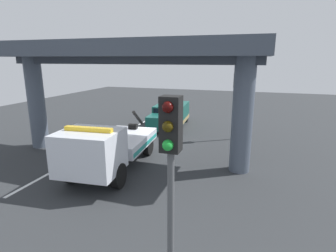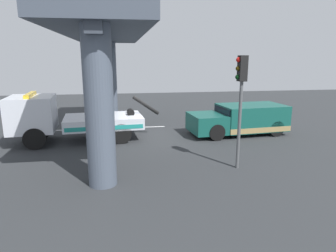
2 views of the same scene
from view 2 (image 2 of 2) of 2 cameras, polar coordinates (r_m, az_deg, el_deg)
The scene contains 8 objects.
ground_plane at distance 15.57m, azimuth -4.12°, elevation -2.40°, with size 60.00×40.00×0.10m, color #2D3033.
lane_stripe_west at distance 19.25m, azimuth 13.29°, elevation 0.44°, with size 2.60×0.16×0.01m, color silver.
lane_stripe_mid at distance 17.87m, azimuth -4.81°, elevation -0.22°, with size 2.60×0.16×0.01m, color silver.
lane_stripe_east at distance 18.43m, azimuth -23.74°, elevation -0.88°, with size 2.60×0.16×0.01m, color silver.
tow_truck_white at distance 15.42m, azimuth -19.52°, elevation 1.50°, with size 7.33×2.89×2.46m.
towed_van_green at distance 16.64m, azimuth 13.99°, elevation 1.19°, with size 5.36×2.61×1.58m.
overpass_structure at distance 14.99m, azimuth -12.16°, elevation 15.78°, with size 3.60×13.24×5.81m.
traffic_light_near at distance 10.96m, azimuth 13.87°, elevation 7.20°, with size 0.39×0.32×4.17m.
Camera 2 is at (1.28, 14.96, 4.08)m, focal length 31.62 mm.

